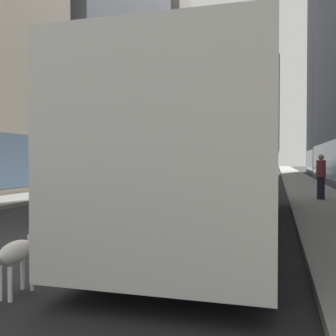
% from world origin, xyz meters
% --- Properties ---
extents(ground_plane, '(120.00, 120.00, 0.00)m').
position_xyz_m(ground_plane, '(0.00, 35.00, 0.00)').
color(ground_plane, '#232326').
extents(sidewalk_left, '(2.40, 110.00, 0.15)m').
position_xyz_m(sidewalk_left, '(-5.70, 35.00, 0.07)').
color(sidewalk_left, gray).
rests_on(sidewalk_left, ground).
extents(sidewalk_right, '(2.40, 110.00, 0.15)m').
position_xyz_m(sidewalk_right, '(5.70, 35.00, 0.07)').
color(sidewalk_right, gray).
rests_on(sidewalk_right, ground).
extents(building_left_mid, '(9.56, 19.65, 27.41)m').
position_xyz_m(building_left_mid, '(-11.90, 25.28, 13.70)').
color(building_left_mid, slate).
rests_on(building_left_mid, ground).
extents(building_left_far, '(10.60, 21.92, 21.76)m').
position_xyz_m(building_left_far, '(-11.90, 47.70, 10.87)').
color(building_left_far, '#B2A893').
rests_on(building_left_far, ground).
extents(transit_bus, '(2.78, 11.53, 3.05)m').
position_xyz_m(transit_bus, '(2.80, 3.10, 1.78)').
color(transit_bus, silver).
rests_on(transit_bus, ground).
extents(car_white_van, '(1.83, 4.34, 1.62)m').
position_xyz_m(car_white_van, '(-1.20, 11.01, 0.82)').
color(car_white_van, silver).
rests_on(car_white_van, ground).
extents(car_black_suv, '(1.94, 4.47, 1.62)m').
position_xyz_m(car_black_suv, '(2.80, 41.79, 0.82)').
color(car_black_suv, black).
rests_on(car_black_suv, ground).
extents(car_yellow_taxi, '(1.76, 4.15, 1.62)m').
position_xyz_m(car_yellow_taxi, '(-2.80, 45.77, 0.82)').
color(car_yellow_taxi, yellow).
rests_on(car_yellow_taxi, ground).
extents(box_truck, '(2.30, 7.50, 3.05)m').
position_xyz_m(box_truck, '(-1.20, 20.62, 1.67)').
color(box_truck, silver).
rests_on(box_truck, ground).
extents(dalmatian_dog, '(0.22, 0.96, 0.72)m').
position_xyz_m(dalmatian_dog, '(1.06, -2.18, 0.51)').
color(dalmatian_dog, white).
rests_on(dalmatian_dog, ground).
extents(pedestrian_in_coat, '(0.34, 0.34, 1.69)m').
position_xyz_m(pedestrian_in_coat, '(5.66, 9.37, 1.01)').
color(pedestrian_in_coat, '#1E1E2D').
rests_on(pedestrian_in_coat, sidewalk_right).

